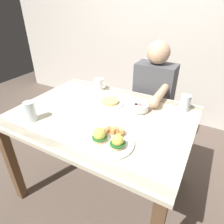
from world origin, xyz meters
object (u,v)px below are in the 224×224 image
Objects in this scene: fruit_bowl at (140,108)px; side_plate at (110,103)px; water_glass_near at (185,104)px; fork at (159,125)px; diner_person at (153,98)px; dining_table at (102,127)px; eggs_benedict_plate at (109,140)px; coffee_mug at (99,84)px; water_glass_far at (30,112)px.

side_plate is (-0.23, -0.01, -0.02)m from fruit_bowl.
fork is at bearing -109.02° from water_glass_near.
fork is 0.42m from side_plate.
fruit_bowl is 0.31m from water_glass_near.
fruit_bowl is at bearing 149.53° from fork.
water_glass_near is 0.44m from diner_person.
eggs_benedict_plate is at bearing -50.89° from dining_table.
eggs_benedict_plate reaches higher than fruit_bowl.
water_glass_near reaches higher than fruit_bowl.
coffee_mug reaches higher than fruit_bowl.
fruit_bowl is 0.49m from coffee_mug.
side_plate is (0.22, -0.20, -0.04)m from coffee_mug.
eggs_benedict_plate is at bearing -87.78° from diner_person.
eggs_benedict_plate is (0.20, -0.25, 0.13)m from dining_table.
water_glass_near is at bearing 34.12° from dining_table.
eggs_benedict_plate is 2.42× the size of coffee_mug.
water_glass_far is at bearing -120.63° from diner_person.
fruit_bowl reaches higher than fork.
water_glass_far is at bearing -143.85° from water_glass_near.
coffee_mug is (-0.44, 0.60, 0.03)m from eggs_benedict_plate.
coffee_mug is at bearing 126.51° from eggs_benedict_plate.
fruit_bowl is 0.23m from side_plate.
fruit_bowl is (0.01, 0.41, 0.00)m from eggs_benedict_plate.
fork is at bearing -30.47° from fruit_bowl.
diner_person reaches higher than dining_table.
side_plate is at bearing -161.05° from water_glass_near.
diner_person is at bearing 95.49° from fruit_bowl.
coffee_mug reaches higher than eggs_benedict_plate.
water_glass_near is (0.48, 0.32, 0.16)m from dining_table.
fork is at bearing -13.06° from side_plate.
fork is (0.63, -0.29, -0.05)m from coffee_mug.
water_glass_near is (0.09, 0.27, 0.05)m from fork.
fork is 0.59m from diner_person.
water_glass_near is (0.28, 0.57, 0.03)m from eggs_benedict_plate.
eggs_benedict_plate is at bearing -53.49° from coffee_mug.
water_glass_far is 1.04m from diner_person.
dining_table is 0.62m from diner_person.
fruit_bowl is at bearing -84.51° from diner_person.
eggs_benedict_plate is 0.24× the size of diner_person.
fruit_bowl is at bearing -148.76° from water_glass_near.
water_glass_far reaches higher than side_plate.
fruit_bowl is at bearing -22.44° from coffee_mug.
water_glass_far is (-0.83, -0.61, 0.01)m from water_glass_near.
eggs_benedict_plate is at bearing -61.20° from side_plate.
water_glass_far is 0.55m from side_plate.
dining_table is 9.03× the size of fork.
side_plate is at bearing -112.91° from diner_person.
fruit_bowl is 0.72m from water_glass_far.
fork reaches higher than dining_table.
side_plate is at bearing 96.98° from dining_table.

